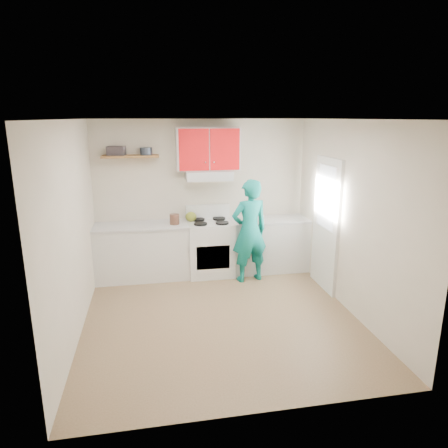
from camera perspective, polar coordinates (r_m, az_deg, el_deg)
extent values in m
plane|color=brown|center=(5.64, -0.50, -12.87)|extent=(3.80, 3.80, 0.00)
cube|color=white|center=(5.00, -0.57, 14.56)|extent=(3.60, 3.80, 0.04)
cube|color=beige|center=(7.00, -3.21, 3.91)|extent=(3.60, 0.04, 2.60)
cube|color=beige|center=(3.41, 5.02, -8.07)|extent=(3.60, 0.04, 2.60)
cube|color=beige|center=(5.19, -20.53, -0.93)|extent=(0.04, 3.80, 2.60)
cube|color=beige|center=(5.75, 17.43, 0.83)|extent=(0.04, 3.80, 2.60)
cube|color=white|center=(6.41, 14.18, -0.07)|extent=(0.05, 0.85, 2.05)
cube|color=white|center=(6.31, 14.20, 3.65)|extent=(0.01, 0.55, 0.95)
cube|color=silver|center=(6.88, -11.43, -3.90)|extent=(1.52, 0.60, 0.90)
cube|color=silver|center=(7.16, 6.29, -2.93)|extent=(1.32, 0.60, 0.90)
cube|color=white|center=(6.92, -1.95, -3.41)|extent=(0.76, 0.65, 0.92)
cube|color=silver|center=(6.74, -2.17, 6.90)|extent=(0.76, 0.44, 0.15)
cube|color=red|center=(6.75, -2.28, 10.54)|extent=(1.02, 0.33, 0.70)
cube|color=brown|center=(6.71, -13.06, 9.29)|extent=(0.90, 0.30, 0.04)
cube|color=#3C343A|center=(6.74, -14.96, 9.96)|extent=(0.30, 0.24, 0.14)
cylinder|color=#333D4C|center=(6.70, -10.93, 10.06)|extent=(0.22, 0.22, 0.12)
ellipsoid|color=olive|center=(6.83, -4.68, 1.05)|extent=(0.25, 0.25, 0.16)
cylinder|color=#482B1F|center=(6.67, -6.99, 0.59)|extent=(0.21, 0.21, 0.19)
cube|color=olive|center=(6.98, 5.22, 0.54)|extent=(0.33, 0.25, 0.02)
cube|color=red|center=(7.09, 9.55, 0.58)|extent=(0.36, 0.32, 0.01)
imported|color=#0D7C74|center=(6.54, 3.61, -1.00)|extent=(0.68, 0.52, 1.69)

